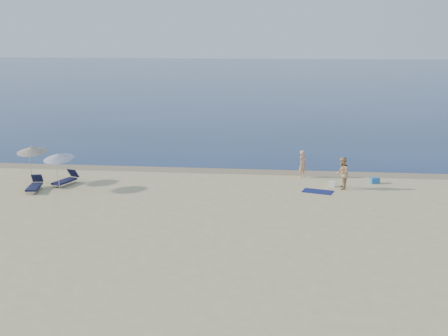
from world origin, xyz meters
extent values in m
plane|color=#C6B884|center=(0.00, 0.00, 0.00)|extent=(160.00, 160.00, 0.00)
cube|color=#0C204A|center=(0.00, 100.00, 0.00)|extent=(240.00, 160.00, 0.01)
cube|color=#847254|center=(0.00, 19.40, 0.00)|extent=(240.00, 1.60, 0.00)
imported|color=tan|center=(4.16, 18.32, 0.81)|extent=(0.67, 0.71, 1.62)
imported|color=tan|center=(6.24, 15.97, 0.89)|extent=(0.79, 0.95, 1.78)
cube|color=#0F164D|center=(4.90, 15.22, 0.01)|extent=(1.78, 1.29, 0.03)
cube|color=white|center=(5.74, 16.36, 0.14)|extent=(0.36, 0.32, 0.28)
cube|color=#2067AE|center=(8.24, 17.35, 0.17)|extent=(0.54, 0.45, 0.34)
cylinder|color=silver|center=(-9.16, 13.93, 0.91)|extent=(0.11, 0.33, 1.90)
cone|color=white|center=(-9.16, 14.22, 1.85)|extent=(2.01, 2.03, 0.55)
sphere|color=silver|center=(-9.16, 14.22, 2.01)|extent=(0.05, 0.05, 0.05)
cylinder|color=silver|center=(-11.25, 15.19, 0.95)|extent=(0.05, 0.32, 1.99)
cone|color=beige|center=(-11.25, 15.47, 1.94)|extent=(1.76, 1.78, 0.55)
sphere|color=silver|center=(-11.25, 15.47, 2.11)|extent=(0.06, 0.06, 0.06)
cube|color=#141837|center=(-10.43, 13.69, 0.23)|extent=(0.85, 1.65, 0.10)
cube|color=#141837|center=(-10.57, 14.46, 0.52)|extent=(0.63, 0.48, 0.51)
cylinder|color=#A5A5AD|center=(-10.20, 13.73, 0.11)|extent=(0.03, 0.03, 0.23)
cube|color=#141637|center=(-9.26, 15.03, 0.23)|extent=(1.05, 1.67, 0.10)
cube|color=#141637|center=(-9.01, 15.77, 0.52)|extent=(0.67, 0.55, 0.51)
cylinder|color=#A5A5AD|center=(-9.04, 14.96, 0.11)|extent=(0.03, 0.03, 0.23)
camera|label=1|loc=(2.99, -14.39, 8.34)|focal=45.00mm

